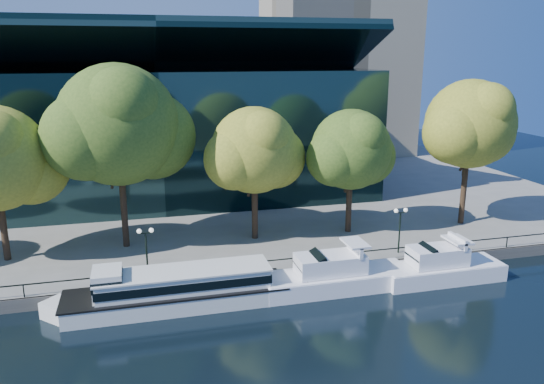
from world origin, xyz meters
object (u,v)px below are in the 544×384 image
object	(u,v)px
tree_4	(353,151)
lamp_1	(146,241)
cruiser_near	(331,276)
cruiser_far	(437,267)
tree_2	(120,127)
lamp_2	(400,220)
tour_boat	(171,289)
tree_5	(472,126)
tree_3	(256,152)

from	to	relation	value
tree_4	lamp_1	size ratio (longest dim) A/B	2.95
cruiser_near	cruiser_far	distance (m)	8.89
cruiser_far	lamp_1	distance (m)	23.13
cruiser_far	tree_2	size ratio (longest dim) A/B	0.70
tree_2	cruiser_far	bearing A→B (deg)	-25.91
cruiser_far	lamp_2	xyz separation A→B (m)	(-1.26, 4.12, 2.81)
cruiser_near	lamp_1	size ratio (longest dim) A/B	3.23
tour_boat	cruiser_near	xyz separation A→B (m)	(12.20, -0.24, -0.23)
tree_5	tree_3	bearing A→B (deg)	177.75
tree_5	lamp_1	distance (m)	32.95
tree_3	lamp_2	distance (m)	14.03
tree_3	lamp_1	xyz separation A→B (m)	(-10.20, -6.77, -5.23)
cruiser_near	tree_3	world-z (taller)	tree_3
cruiser_near	lamp_2	size ratio (longest dim) A/B	3.23
tree_4	lamp_2	xyz separation A→B (m)	(1.90, -6.39, -4.95)
tree_4	lamp_1	distance (m)	21.03
lamp_2	tree_3	bearing A→B (deg)	148.67
tree_2	tree_5	world-z (taller)	tree_2
tour_boat	tree_5	world-z (taller)	tree_5
tree_2	tree_5	xyz separation A→B (m)	(33.10, -1.63, -0.77)
cruiser_near	tree_4	world-z (taller)	tree_4
tour_boat	tree_5	size ratio (longest dim) A/B	1.20
cruiser_far	tree_2	xyz separation A→B (m)	(-24.04, 11.68, 10.56)
tree_3	tree_5	xyz separation A→B (m)	(21.45, -0.84, 1.76)
tree_3	tree_5	world-z (taller)	tree_5
tour_boat	tree_4	bearing A→B (deg)	28.46
cruiser_near	tree_2	xyz separation A→B (m)	(-15.17, 11.11, 10.56)
lamp_1	lamp_2	size ratio (longest dim) A/B	1.00
lamp_1	lamp_2	distance (m)	21.32
cruiser_near	lamp_2	world-z (taller)	lamp_2
cruiser_near	tree_4	size ratio (longest dim) A/B	1.10
lamp_2	tree_2	bearing A→B (deg)	161.64
tree_3	cruiser_far	bearing A→B (deg)	-41.32
cruiser_near	tree_2	size ratio (longest dim) A/B	0.81
tree_5	lamp_2	xyz separation A→B (m)	(-10.33, -5.93, -6.99)
cruiser_far	tree_4	bearing A→B (deg)	106.76
tour_boat	cruiser_near	size ratio (longest dim) A/B	1.34
cruiser_far	lamp_1	bearing A→B (deg)	169.67
tree_3	lamp_2	size ratio (longest dim) A/B	3.06
lamp_1	tree_3	bearing A→B (deg)	33.56
tree_4	lamp_2	size ratio (longest dim) A/B	2.95
tree_2	lamp_2	xyz separation A→B (m)	(22.77, -7.56, -7.75)
cruiser_near	lamp_1	world-z (taller)	lamp_1
tree_4	lamp_2	distance (m)	8.31
tree_3	tree_5	distance (m)	21.54
lamp_1	tree_2	bearing A→B (deg)	100.90
tree_2	lamp_1	distance (m)	10.93
tree_2	tree_4	xyz separation A→B (m)	(20.87, -1.17, -2.80)
tour_boat	lamp_2	xyz separation A→B (m)	(19.80, 3.31, 2.58)
cruiser_near	cruiser_far	bearing A→B (deg)	-3.65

